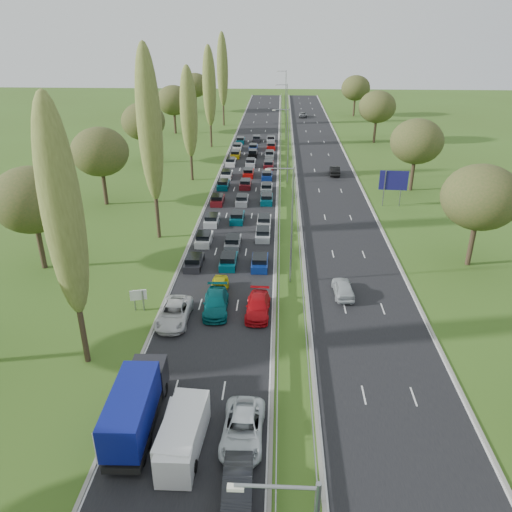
{
  "coord_description": "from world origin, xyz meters",
  "views": [
    {
      "loc": [
        3.19,
        -2.25,
        23.94
      ],
      "look_at": [
        0.87,
        45.82,
        1.5
      ],
      "focal_mm": 35.0,
      "sensor_mm": 36.0,
      "label": 1
    }
  ],
  "objects_px": {
    "white_van_rear": "(184,430)",
    "direction_sign": "(393,182)",
    "near_car_2": "(174,313)",
    "info_sign": "(139,297)",
    "white_van_front": "(181,438)",
    "blue_lorry": "(136,405)"
  },
  "relations": [
    {
      "from": "direction_sign",
      "to": "near_car_2",
      "type": "bearing_deg",
      "value": -128.13
    },
    {
      "from": "near_car_2",
      "to": "white_van_front",
      "type": "distance_m",
      "value": 15.13
    },
    {
      "from": "near_car_2",
      "to": "white_van_rear",
      "type": "xyz_separation_m",
      "value": [
        3.44,
        -14.14,
        0.35
      ]
    },
    {
      "from": "blue_lorry",
      "to": "info_sign",
      "type": "distance_m",
      "value": 15.05
    },
    {
      "from": "near_car_2",
      "to": "info_sign",
      "type": "distance_m",
      "value": 3.97
    },
    {
      "from": "blue_lorry",
      "to": "direction_sign",
      "type": "height_order",
      "value": "direction_sign"
    },
    {
      "from": "info_sign",
      "to": "direction_sign",
      "type": "distance_m",
      "value": 42.0
    },
    {
      "from": "near_car_2",
      "to": "info_sign",
      "type": "xyz_separation_m",
      "value": [
        -3.56,
        1.67,
        0.55
      ]
    },
    {
      "from": "near_car_2",
      "to": "white_van_front",
      "type": "height_order",
      "value": "white_van_front"
    },
    {
      "from": "white_van_rear",
      "to": "info_sign",
      "type": "height_order",
      "value": "white_van_rear"
    },
    {
      "from": "blue_lorry",
      "to": "white_van_rear",
      "type": "bearing_deg",
      "value": -22.23
    },
    {
      "from": "white_van_rear",
      "to": "direction_sign",
      "type": "bearing_deg",
      "value": 69.06
    },
    {
      "from": "near_car_2",
      "to": "white_van_front",
      "type": "xyz_separation_m",
      "value": [
        3.36,
        -14.75,
        0.3
      ]
    },
    {
      "from": "white_van_rear",
      "to": "direction_sign",
      "type": "height_order",
      "value": "direction_sign"
    },
    {
      "from": "white_van_rear",
      "to": "blue_lorry",
      "type": "bearing_deg",
      "value": 163.43
    },
    {
      "from": "white_van_rear",
      "to": "info_sign",
      "type": "relative_size",
      "value": 2.7
    },
    {
      "from": "white_van_front",
      "to": "info_sign",
      "type": "height_order",
      "value": "white_van_front"
    },
    {
      "from": "blue_lorry",
      "to": "info_sign",
      "type": "height_order",
      "value": "blue_lorry"
    },
    {
      "from": "blue_lorry",
      "to": "white_van_front",
      "type": "height_order",
      "value": "blue_lorry"
    },
    {
      "from": "blue_lorry",
      "to": "near_car_2",
      "type": "bearing_deg",
      "value": 89.43
    },
    {
      "from": "blue_lorry",
      "to": "direction_sign",
      "type": "distance_m",
      "value": 51.57
    },
    {
      "from": "white_van_front",
      "to": "direction_sign",
      "type": "bearing_deg",
      "value": 64.56
    }
  ]
}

